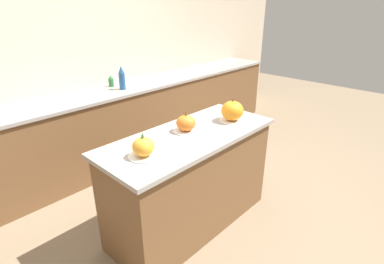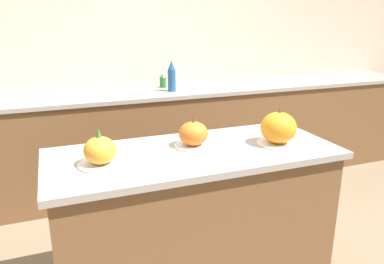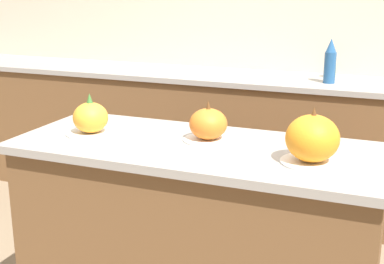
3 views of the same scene
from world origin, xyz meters
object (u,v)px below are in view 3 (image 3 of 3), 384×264
(bottle_tall, at_px, (330,62))
(bottle_short, at_px, (331,68))
(pumpkin_cake_left, at_px, (91,119))
(pumpkin_cake_center, at_px, (208,125))
(pumpkin_cake_right, at_px, (312,140))

(bottle_tall, height_order, bottle_short, bottle_tall)
(pumpkin_cake_left, xyz_separation_m, bottle_short, (0.81, 1.66, 0.04))
(pumpkin_cake_left, height_order, bottle_short, pumpkin_cake_left)
(pumpkin_cake_center, relative_size, pumpkin_cake_right, 0.93)
(pumpkin_cake_left, relative_size, pumpkin_cake_center, 1.04)
(pumpkin_cake_center, bearing_deg, pumpkin_cake_left, -169.37)
(pumpkin_cake_right, bearing_deg, bottle_tall, 95.72)
(bottle_short, bearing_deg, pumpkin_cake_left, -115.94)
(pumpkin_cake_right, height_order, bottle_short, pumpkin_cake_right)
(pumpkin_cake_center, height_order, bottle_tall, bottle_tall)
(bottle_tall, relative_size, bottle_short, 2.02)
(pumpkin_cake_left, height_order, pumpkin_cake_center, pumpkin_cake_left)
(pumpkin_cake_center, distance_m, pumpkin_cake_right, 0.48)
(pumpkin_cake_left, bearing_deg, pumpkin_cake_right, -2.12)
(pumpkin_cake_left, relative_size, bottle_short, 1.62)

